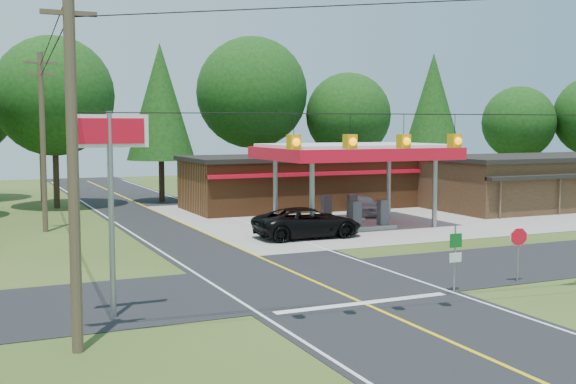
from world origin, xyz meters
name	(u,v)px	position (x,y,z in m)	size (l,w,h in m)	color
ground	(316,283)	(0.00, 0.00, 0.00)	(120.00, 120.00, 0.00)	#30491A
main_highway	(316,282)	(0.00, 0.00, 0.01)	(8.00, 120.00, 0.02)	black
cross_road	(316,282)	(0.00, 0.00, 0.01)	(70.00, 7.00, 0.02)	black
lane_center_yellow	(316,282)	(0.00, 0.00, 0.03)	(0.15, 110.00, 0.00)	yellow
gas_canopy	(354,154)	(9.00, 13.00, 4.27)	(10.60, 7.40, 4.88)	gray
convenience_store	(298,181)	(10.00, 22.98, 1.92)	(16.40, 7.55, 3.80)	brown
strip_building	(559,180)	(28.00, 15.98, 1.91)	(20.40, 8.75, 3.80)	#3C2818
utility_pole_near_left	(73,155)	(-9.50, -5.00, 5.20)	(1.80, 0.30, 10.00)	#473828
utility_pole_far_left	(43,139)	(-8.00, 18.00, 5.20)	(1.80, 0.30, 10.00)	#473828
utility_pole_north	(41,141)	(-6.50, 35.00, 4.75)	(0.30, 0.30, 9.50)	#473828
overhead_beacons	(377,117)	(-1.00, -6.00, 6.21)	(17.04, 2.04, 1.03)	black
treeline_backdrop	(169,103)	(0.82, 24.01, 7.49)	(70.27, 51.59, 13.30)	#332316
suv_car	(308,223)	(4.50, 10.00, 0.81)	(5.82, 5.82, 1.62)	black
sedan_car	(363,205)	(12.00, 17.00, 0.68)	(3.98, 3.98, 1.35)	silver
big_stop_sign	(110,167)	(-8.00, -2.01, 4.71)	(2.38, 0.18, 6.40)	gray
octagonal_stop_sign	(519,242)	(7.00, -3.17, 1.58)	(0.75, 0.19, 2.14)	gray
route_sign_post	(455,252)	(3.80, -3.52, 1.47)	(0.50, 0.09, 2.45)	gray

